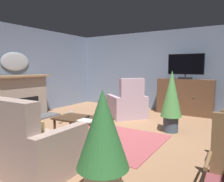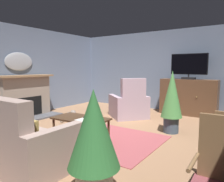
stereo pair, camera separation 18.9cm
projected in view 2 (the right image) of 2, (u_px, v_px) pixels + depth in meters
The scene contains 16 objects.
ground_plane at pixel (109, 133), 4.58m from camera, with size 6.56×6.53×0.04m, color #936B4C.
wall_back at pixel (162, 71), 6.90m from camera, with size 6.56×0.10×2.55m, color slate.
wall_left at pixel (24, 71), 6.13m from camera, with size 0.10×6.53×2.55m, color slate.
rug_central at pixel (103, 138), 4.19m from camera, with size 2.21×1.67×0.01m, color #9E474C.
fireplace at pixel (26, 97), 5.87m from camera, with size 0.82×1.61×1.18m.
wall_mirror_oval at pixel (19, 62), 5.90m from camera, with size 0.06×0.83×0.51m, color #B2B7BF.
tv_cabinet at pixel (188, 98), 6.17m from camera, with size 1.59×0.46×1.05m.
television at pixel (189, 66), 6.03m from camera, with size 1.01×0.20×0.73m.
coffee_table at pixel (81, 120), 3.95m from camera, with size 1.07×0.61×0.45m.
tv_remote at pixel (86, 117), 3.99m from camera, with size 0.17×0.05×0.02m, color black.
folded_newspaper at pixel (85, 120), 3.76m from camera, with size 0.30×0.22×0.01m, color silver.
sofa_floral at pixel (20, 144), 2.94m from camera, with size 1.46×0.87×1.01m.
armchair_angled_to_table at pixel (129, 106), 5.88m from camera, with size 1.29×1.29×1.10m.
potted_plant_small_fern_corner at pixel (94, 137), 2.28m from camera, with size 0.58×0.58×1.17m.
potted_plant_leafy_by_curtain at pixel (172, 99), 4.47m from camera, with size 0.45×0.45×1.32m.
cat at pixel (70, 115), 5.64m from camera, with size 0.31×0.69×0.23m.
Camera 2 is at (2.55, -3.64, 1.39)m, focal length 33.95 mm.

